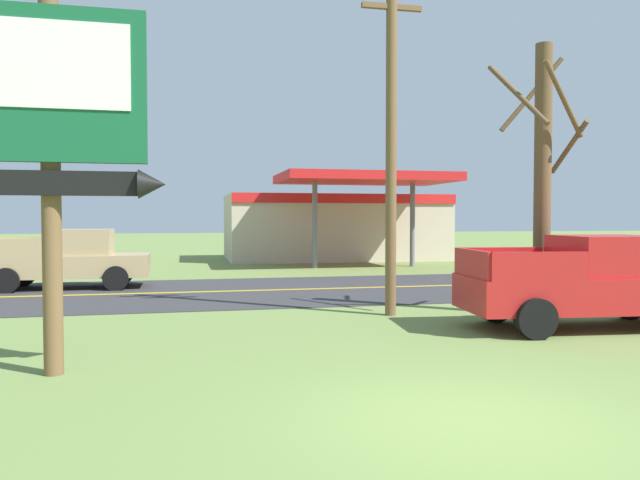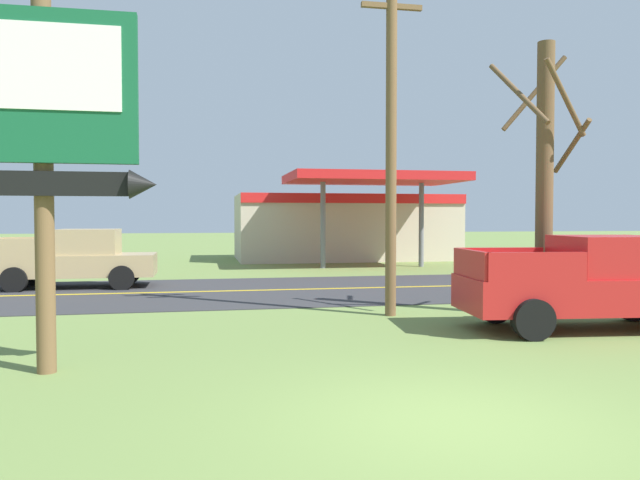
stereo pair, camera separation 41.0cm
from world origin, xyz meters
name	(u,v)px [view 2 (the right image)]	position (x,y,z in m)	size (l,w,h in m)	color
ground_plane	(453,422)	(0.00, 0.00, 0.00)	(180.00, 180.00, 0.00)	olive
road_asphalt	(290,290)	(0.00, 13.00, 0.01)	(140.00, 8.00, 0.02)	#333335
road_centre_line	(290,289)	(0.00, 13.00, 0.02)	(126.00, 0.20, 0.01)	gold
motel_sign	(45,121)	(-5.06, 3.14, 3.75)	(3.04, 0.54, 5.68)	brown
utility_pole	(391,124)	(1.61, 7.46, 4.56)	(1.64, 0.26, 8.60)	brown
bare_tree	(545,172)	(5.14, 6.69, 3.41)	(2.09, 2.08, 6.45)	brown
gas_station	(345,225)	(5.13, 26.95, 1.94)	(12.00, 11.50, 4.40)	beige
pickup_red_parked_on_lawn	(590,284)	(5.14, 4.90, 0.96)	(5.37, 2.62, 1.96)	red
pickup_tan_on_road	(77,259)	(-6.90, 15.00, 0.96)	(5.20, 2.24, 1.96)	tan
car_silver_near_lane	(626,264)	(10.68, 11.00, 0.83)	(4.20, 2.00, 1.64)	#A8AAAF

